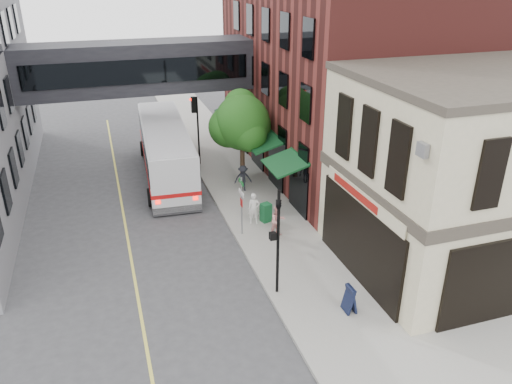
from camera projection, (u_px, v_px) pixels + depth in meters
ground at (285, 327)px, 18.38m from camera, size 120.00×120.00×0.00m
sidewalk_main at (235, 178)px, 31.04m from camera, size 4.00×60.00×0.15m
corner_building at (471, 174)px, 20.87m from camera, size 10.19×8.12×8.45m
brick_building at (351, 56)px, 31.26m from camera, size 13.76×18.00×14.00m
skyway_bridge at (137, 67)px, 30.45m from camera, size 14.00×3.18×3.00m
traffic_signal_near at (277, 230)px, 18.98m from camera, size 0.44×0.22×4.60m
traffic_signal_far at (195, 117)px, 31.80m from camera, size 0.53×0.28×4.50m
street_sign_pole at (242, 201)px, 23.75m from camera, size 0.08×0.75×3.00m
street_tree at (241, 122)px, 28.83m from camera, size 3.80×3.20×5.60m
lane_marking at (125, 225)px, 25.65m from camera, size 0.12×40.00×0.01m
bus at (165, 148)px, 31.05m from camera, size 3.42×12.07×3.21m
pedestrian_a at (254, 209)px, 25.17m from camera, size 0.68×0.53×1.64m
pedestrian_b at (278, 221)px, 23.98m from camera, size 0.89×0.76×1.61m
pedestrian_c at (243, 178)px, 28.83m from camera, size 1.09×0.72×1.57m
newspaper_box at (266, 212)px, 25.50m from camera, size 0.60×0.56×0.99m
sandwich_board at (350, 299)px, 18.81m from camera, size 0.40×0.61×1.08m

